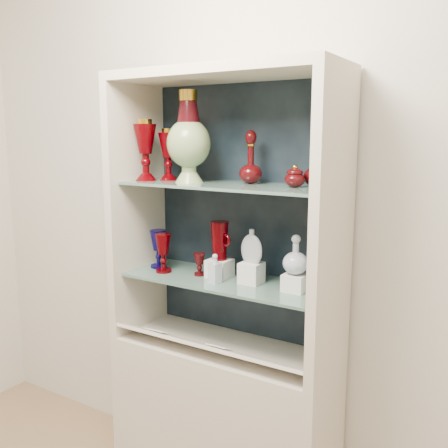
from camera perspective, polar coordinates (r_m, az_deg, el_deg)
The scene contains 29 objects.
wall_back at distance 2.30m, azimuth 2.87°, elevation 3.28°, with size 3.50×0.02×2.80m, color silver.
cabinet_base at distance 2.46m, azimuth 0.00°, elevation -21.70°, with size 1.00×0.40×0.75m, color beige.
cabinet_back_panel at distance 2.28m, azimuth 2.49°, elevation 1.33°, with size 0.98×0.02×1.15m, color black.
cabinet_side_left at distance 2.40m, azimuth -9.80°, elevation 1.64°, with size 0.04×0.40×1.15m, color beige.
cabinet_side_right at distance 1.92m, azimuth 12.32°, elevation -0.59°, with size 0.04×0.40×1.15m, color beige.
cabinet_top_cap at distance 2.11m, azimuth 0.00°, elevation 16.84°, with size 1.00×0.40×0.04m, color beige.
shelf_lower at distance 2.20m, azimuth 0.27°, elevation -6.49°, with size 0.92×0.34×0.01m, color slate.
shelf_upper at distance 2.12m, azimuth 0.28°, elevation 4.45°, with size 0.92×0.34×0.01m, color slate.
label_ledge at distance 2.19m, azimuth -1.55°, elevation -13.96°, with size 0.92×0.18×0.01m, color beige.
label_card_0 at distance 2.34m, azimuth -7.51°, elevation -12.03°, with size 0.10×0.07×0.00m, color white.
label_card_1 at distance 2.16m, azimuth -0.56°, elevation -13.85°, with size 0.10×0.07×0.00m, color white.
pedestal_lamp_left at distance 2.30m, azimuth -8.98°, elevation 8.35°, with size 0.11×0.11×0.27m, color #4B0003, non-canonical shape.
pedestal_lamp_right at distance 2.31m, azimuth -6.40°, elevation 7.91°, with size 0.09×0.09×0.23m, color #4B0003, non-canonical shape.
enamel_urn at distance 2.18m, azimuth -4.06°, elevation 9.90°, with size 0.19×0.19×0.39m, color #0F4F24, non-canonical shape.
ruby_decanter_a at distance 2.12m, azimuth 3.08°, elevation 8.00°, with size 0.10×0.10×0.25m, color #46080A, non-canonical shape.
ruby_decanter_b at distance 2.04m, azimuth 10.40°, elevation 7.25°, with size 0.09×0.09×0.21m, color #46080A, non-canonical shape.
lidded_bowl at distance 1.99m, azimuth 8.10°, elevation 5.48°, with size 0.08×0.08×0.09m, color #46080A, non-canonical shape.
cobalt_goblet at distance 2.40m, azimuth -7.53°, elevation -2.82°, with size 0.08×0.08×0.18m, color #080244, non-canonical shape.
ruby_goblet_tall at distance 2.31m, azimuth -6.94°, elevation -3.32°, with size 0.07×0.07×0.18m, color #4B0003, non-canonical shape.
ruby_goblet_small at distance 2.25m, azimuth -2.83°, elevation -4.62°, with size 0.05×0.05×0.10m, color #46080A, non-canonical shape.
riser_ruby_pitcher at distance 2.22m, azimuth -0.51°, elevation -5.08°, with size 0.10×0.10×0.08m, color silver.
ruby_pitcher at distance 2.20m, azimuth -0.51°, elevation -1.92°, with size 0.13×0.08×0.17m, color #4B0003, non-canonical shape.
clear_square_bottle at distance 2.13m, azimuth -1.04°, elevation -5.09°, with size 0.04×0.04×0.13m, color #AAB5C8, non-canonical shape.
riser_flat_flask at distance 2.14m, azimuth 3.15°, elevation -5.60°, with size 0.09×0.09×0.09m, color silver.
flat_flask at distance 2.11m, azimuth 3.18°, elevation -2.46°, with size 0.11×0.04×0.15m, color #A2A9B3, non-canonical shape.
riser_clear_round_decanter at distance 2.05m, azimuth 8.11°, elevation -6.66°, with size 0.09×0.09×0.07m, color silver.
clear_round_decanter at distance 2.02m, azimuth 8.19°, elevation -3.60°, with size 0.10×0.10×0.16m, color #AAB5C8, non-canonical shape.
riser_cameo_medallion at distance 2.02m, azimuth 11.41°, elevation -6.56°, with size 0.08×0.08×0.10m, color silver.
cameo_medallion at distance 1.99m, azimuth 11.52°, elevation -3.40°, with size 0.11×0.04×0.13m, color black, non-canonical shape.
Camera 1 is at (1.09, -0.25, 1.67)m, focal length 40.00 mm.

